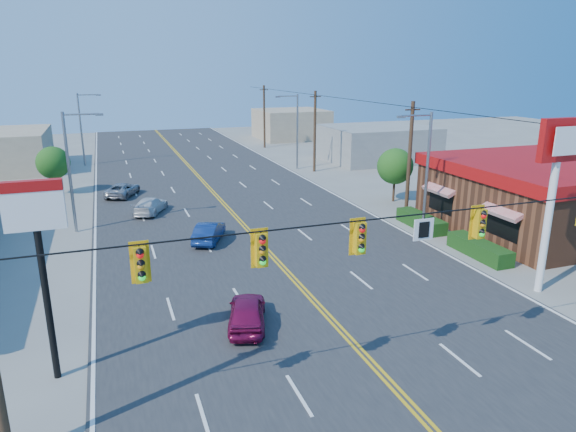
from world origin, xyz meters
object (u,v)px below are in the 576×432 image
object	(u,v)px
car_magenta	(247,313)
signal_span	(388,250)
car_blue	(209,233)
kfc	(554,194)
car_white	(150,206)
pizza_hut_sign	(38,240)
kfc_pylon	(555,171)
car_silver	(123,190)

from	to	relation	value
car_magenta	signal_span	bearing A→B (deg)	140.43
car_magenta	car_blue	xyz separation A→B (m)	(0.65, 11.54, -0.02)
signal_span	kfc	size ratio (longest dim) A/B	1.49
kfc	car_white	world-z (taller)	kfc
kfc	pizza_hut_sign	bearing A→B (deg)	-165.48
kfc_pylon	car_blue	bearing A→B (deg)	137.40
kfc_pylon	car_blue	xyz separation A→B (m)	(-13.95, 12.83, -5.42)
pizza_hut_sign	car_blue	distance (m)	15.81
signal_span	car_magenta	size ratio (longest dim) A/B	6.39
kfc_pylon	pizza_hut_sign	xyz separation A→B (m)	(-22.00, 0.00, -0.86)
kfc	car_white	distance (m)	28.84
pizza_hut_sign	car_blue	size ratio (longest dim) A/B	1.80
pizza_hut_sign	car_blue	world-z (taller)	pizza_hut_sign
kfc_pylon	car_blue	distance (m)	19.71
car_silver	car_white	bearing A→B (deg)	130.52
signal_span	car_white	bearing A→B (deg)	102.93
car_blue	car_white	xyz separation A→B (m)	(-2.89, 8.07, -0.03)
pizza_hut_sign	car_silver	size ratio (longest dim) A/B	1.66
car_white	kfc	bearing A→B (deg)	178.28
kfc_pylon	car_magenta	xyz separation A→B (m)	(-14.60, 1.28, -5.39)
car_magenta	car_blue	distance (m)	11.56
car_magenta	car_white	distance (m)	19.74
pizza_hut_sign	car_magenta	world-z (taller)	pizza_hut_sign
signal_span	kfc_pylon	bearing A→B (deg)	19.78
signal_span	car_blue	size ratio (longest dim) A/B	6.39
car_blue	car_white	bearing A→B (deg)	-45.38
signal_span	car_magenta	xyz separation A→B (m)	(-3.48, 5.28, -4.24)
car_blue	car_magenta	bearing A→B (deg)	111.71
kfc_pylon	car_silver	xyz separation A→B (m)	(-18.57, 27.13, -5.47)
car_blue	car_white	size ratio (longest dim) A/B	0.93
signal_span	kfc_pylon	distance (m)	11.87
kfc	car_magenta	bearing A→B (deg)	-164.05
kfc	car_blue	world-z (taller)	kfc
kfc_pylon	kfc	bearing A→B (deg)	41.95
kfc_pylon	car_silver	distance (m)	33.33
kfc_pylon	car_magenta	bearing A→B (deg)	174.98
signal_span	car_blue	bearing A→B (deg)	99.54
kfc	pizza_hut_sign	world-z (taller)	pizza_hut_sign
kfc_pylon	car_white	bearing A→B (deg)	128.86
kfc	kfc_pylon	size ratio (longest dim) A/B	1.92
signal_span	pizza_hut_sign	size ratio (longest dim) A/B	3.55
signal_span	pizza_hut_sign	xyz separation A→B (m)	(-10.88, 4.00, 0.30)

